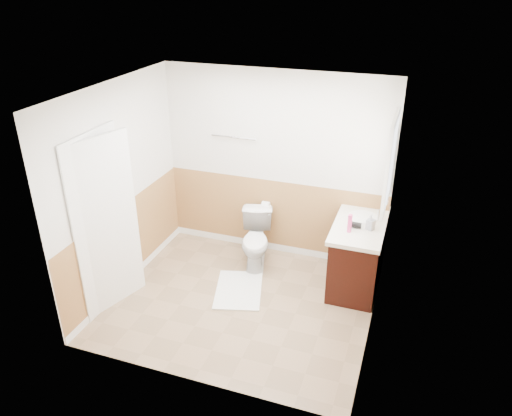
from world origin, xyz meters
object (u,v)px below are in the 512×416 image
at_px(toilet, 256,240).
at_px(soap_dispenser, 371,222).
at_px(lotion_bottle, 350,223).
at_px(bath_mat, 239,290).
at_px(vanity_cabinet, 357,256).

relative_size(toilet, soap_dispenser, 3.88).
bearing_deg(toilet, lotion_bottle, -27.97).
relative_size(toilet, lotion_bottle, 3.26).
height_order(bath_mat, lotion_bottle, lotion_bottle).
height_order(toilet, lotion_bottle, lotion_bottle).
xyz_separation_m(lotion_bottle, soap_dispenser, (0.22, 0.14, -0.02)).
xyz_separation_m(bath_mat, vanity_cabinet, (1.32, 0.64, 0.39)).
relative_size(vanity_cabinet, lotion_bottle, 5.00).
height_order(vanity_cabinet, soap_dispenser, soap_dispenser).
bearing_deg(lotion_bottle, soap_dispenser, 33.13).
height_order(toilet, vanity_cabinet, vanity_cabinet).
bearing_deg(soap_dispenser, toilet, 175.03).
bearing_deg(bath_mat, soap_dispenser, 20.07).
bearing_deg(toilet, soap_dispenser, -20.54).
relative_size(toilet, vanity_cabinet, 0.65).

